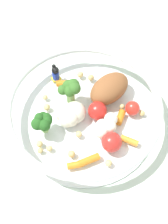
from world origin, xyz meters
TOP-DOWN VIEW (x-y plane):
  - ground_plane at (0.00, 0.00)m, footprint 2.40×2.40m
  - food_container at (0.01, 0.01)m, footprint 0.26×0.26m

SIDE VIEW (x-z plane):
  - ground_plane at x=0.00m, z-range 0.00..0.00m
  - food_container at x=0.01m, z-range 0.00..0.06m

